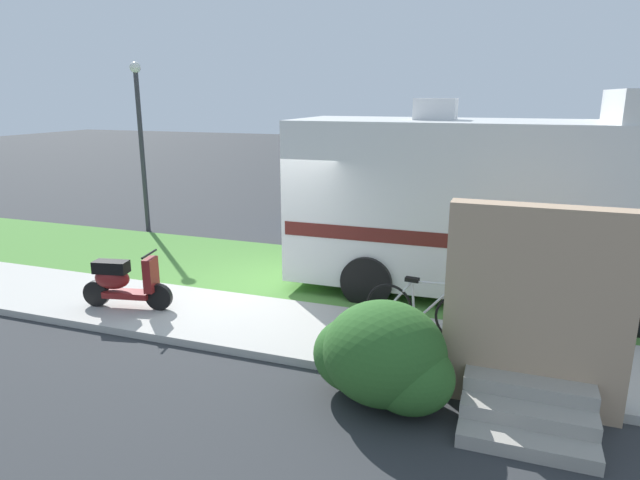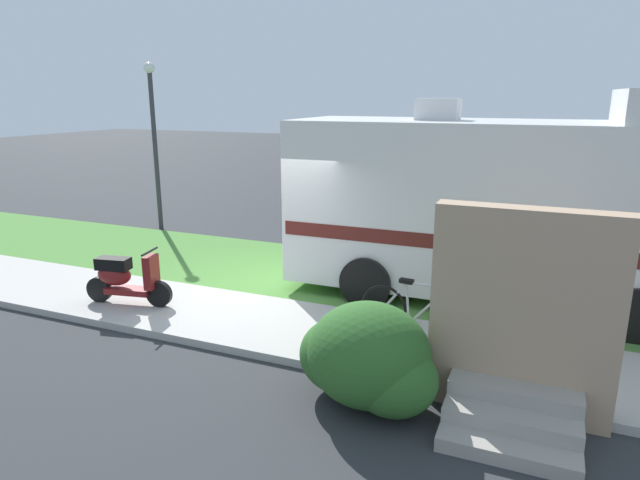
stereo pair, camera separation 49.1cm
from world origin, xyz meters
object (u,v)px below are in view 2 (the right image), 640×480
bicycle (418,312)px  bottle_green (426,348)px  street_lamp_post (154,131)px  pickup_truck_near (395,196)px  motorhome_rv (501,205)px  pickup_truck_far (507,184)px  scooter (125,278)px

bicycle → bottle_green: (0.25, -0.52, -0.29)m
street_lamp_post → bottle_green: bearing=-30.8°
pickup_truck_near → motorhome_rv: bearing=-55.0°
pickup_truck_near → pickup_truck_far: size_ratio=0.91×
scooter → bicycle: (4.85, 0.56, -0.06)m
pickup_truck_near → street_lamp_post: bearing=-160.9°
motorhome_rv → street_lamp_post: (-8.99, 2.19, 0.91)m
pickup_truck_near → bottle_green: size_ratio=20.05×
pickup_truck_near → street_lamp_post: size_ratio=1.16×
motorhome_rv → scooter: motorhome_rv is taller
bottle_green → scooter: bearing=-179.5°
motorhome_rv → bicycle: size_ratio=3.96×
pickup_truck_near → pickup_truck_far: bearing=52.0°
bicycle → pickup_truck_far: bearing=87.5°
bicycle → pickup_truck_far: 9.87m
street_lamp_post → bicycle: bearing=-28.9°
scooter → street_lamp_post: bearing=123.1°
motorhome_rv → street_lamp_post: 9.30m
bottle_green → street_lamp_post: size_ratio=0.06×
motorhome_rv → pickup_truck_far: 7.60m
bottle_green → pickup_truck_near: bearing=108.6°
pickup_truck_near → bottle_green: bearing=-71.4°
scooter → pickup_truck_near: size_ratio=0.30×
bicycle → pickup_truck_far: (0.42, 9.85, 0.46)m
pickup_truck_near → street_lamp_post: (-6.00, -2.08, 1.67)m
scooter → street_lamp_post: size_ratio=0.35×
scooter → pickup_truck_near: bearing=69.1°
motorhome_rv → street_lamp_post: size_ratio=1.60×
motorhome_rv → bicycle: (-0.85, -2.30, -1.22)m
motorhome_rv → pickup_truck_far: bearing=93.2°
pickup_truck_far → bottle_green: pickup_truck_far is taller
scooter → bottle_green: scooter is taller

